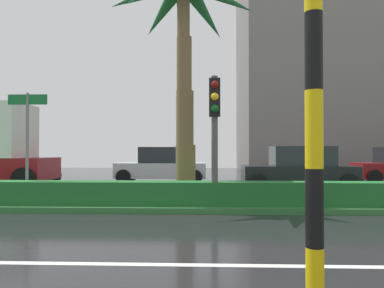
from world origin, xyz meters
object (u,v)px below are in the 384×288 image
Objects in this scene: traffic_signal_median_right at (215,116)px; car_in_traffic_second at (299,169)px; palm_tree_centre_left at (183,17)px; traffic_signal_foreground at (313,4)px; car_in_traffic_leading at (162,166)px; street_name_sign at (27,132)px.

traffic_signal_median_right is 0.77× the size of car_in_traffic_second.
palm_tree_centre_left is 8.02m from traffic_signal_foreground.
car_in_traffic_second is (2.68, 11.44, -2.06)m from traffic_signal_foreground.
traffic_signal_median_right is at bearing -56.52° from palm_tree_centre_left.
palm_tree_centre_left is 8.68m from car_in_traffic_leading.
car_in_traffic_second is at bearing 28.59° from street_name_sign.
traffic_signal_foreground is at bearing -82.99° from traffic_signal_median_right.
traffic_signal_foreground is 0.98× the size of car_in_traffic_second.
traffic_signal_foreground is at bearing 76.82° from car_in_traffic_second.
street_name_sign is (-4.28, -0.66, -3.37)m from palm_tree_centre_left.
traffic_signal_median_right reaches higher than car_in_traffic_second.
car_in_traffic_leading is 1.00× the size of car_in_traffic_second.
street_name_sign is at bearing 28.59° from car_in_traffic_second.
traffic_signal_foreground is at bearing -77.60° from palm_tree_centre_left.
car_in_traffic_second is at bearing 57.39° from traffic_signal_median_right.
palm_tree_centre_left is 2.07× the size of traffic_signal_median_right.
traffic_signal_median_right is 6.15m from traffic_signal_foreground.
car_in_traffic_leading is (-2.34, 8.54, -1.60)m from traffic_signal_median_right.
traffic_signal_median_right is at bearing -7.47° from street_name_sign.
street_name_sign is 8.45m from car_in_traffic_leading.
street_name_sign is 0.71× the size of traffic_signal_foreground.
traffic_signal_foreground reaches higher than traffic_signal_median_right.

